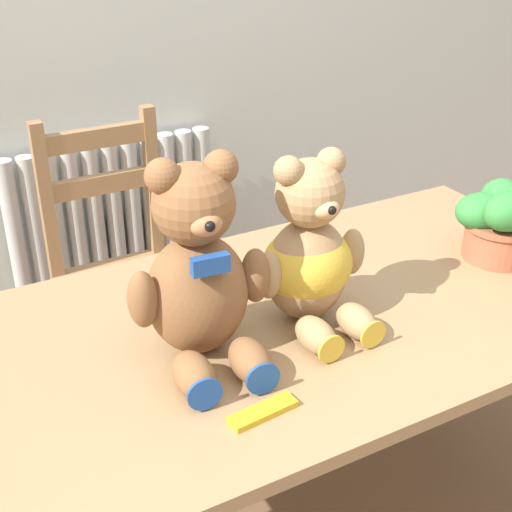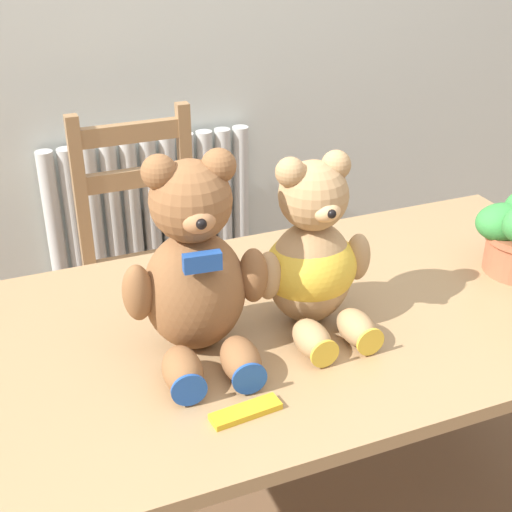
{
  "view_description": "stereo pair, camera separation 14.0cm",
  "coord_description": "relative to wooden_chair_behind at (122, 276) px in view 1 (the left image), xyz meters",
  "views": [
    {
      "loc": [
        -0.71,
        -0.7,
        1.56
      ],
      "look_at": [
        -0.12,
        0.38,
        0.9
      ],
      "focal_mm": 50.0,
      "sensor_mm": 36.0,
      "label": 1
    },
    {
      "loc": [
        -0.59,
        -0.76,
        1.56
      ],
      "look_at": [
        -0.12,
        0.38,
        0.9
      ],
      "focal_mm": 50.0,
      "sensor_mm": 36.0,
      "label": 2
    }
  ],
  "objects": [
    {
      "name": "dining_table",
      "position": [
        0.15,
        -0.81,
        0.18
      ],
      "size": [
        1.52,
        0.8,
        0.73
      ],
      "color": "#9E7A51",
      "rests_on": "ground_plane"
    },
    {
      "name": "chocolate_bar",
      "position": [
        -0.09,
        -1.07,
        0.28
      ],
      "size": [
        0.13,
        0.05,
        0.01
      ],
      "primitive_type": "cube",
      "rotation": [
        0.0,
        0.0,
        0.1
      ],
      "color": "gold",
      "rests_on": "dining_table"
    },
    {
      "name": "teddy_bear_right",
      "position": [
        0.15,
        -0.84,
        0.42
      ],
      "size": [
        0.26,
        0.26,
        0.37
      ],
      "rotation": [
        0.0,
        0.0,
        3.16
      ],
      "color": "tan",
      "rests_on": "dining_table"
    },
    {
      "name": "teddy_bear_left",
      "position": [
        -0.1,
        -0.84,
        0.45
      ],
      "size": [
        0.29,
        0.29,
        0.41
      ],
      "rotation": [
        0.0,
        0.0,
        3.05
      ],
      "color": "brown",
      "rests_on": "dining_table"
    },
    {
      "name": "radiator",
      "position": [
        0.11,
        0.37,
        -0.11
      ],
      "size": [
        0.77,
        0.1,
        0.76
      ],
      "color": "beige",
      "rests_on": "ground_plane"
    },
    {
      "name": "potted_plant",
      "position": [
        0.7,
        -0.84,
        0.39
      ],
      "size": [
        0.22,
        0.19,
        0.2
      ],
      "color": "#B25B3D",
      "rests_on": "dining_table"
    },
    {
      "name": "wooden_chair_behind",
      "position": [
        0.0,
        0.0,
        0.0
      ],
      "size": [
        0.38,
        0.41,
        0.94
      ],
      "rotation": [
        0.0,
        0.0,
        3.14
      ],
      "color": "#997047",
      "rests_on": "ground_plane"
    }
  ]
}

